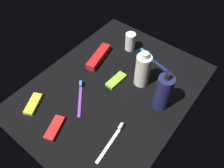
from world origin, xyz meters
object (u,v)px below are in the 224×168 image
object	(u,v)px
bodywash_bottle	(143,70)
toothbrush_purple	(80,96)
deodorant_stick	(130,42)
toothbrush_navy	(152,59)
toothpaste_box_red	(99,57)
snack_bar_lime	(116,80)
snack_bar_red	(55,128)
toothbrush_white	(112,140)
lotion_bottle	(163,93)
snack_bar_yellow	(33,104)

from	to	relation	value
bodywash_bottle	toothbrush_purple	distance (cm)	29.10
deodorant_stick	toothbrush_purple	distance (cm)	38.97
toothbrush_navy	deodorant_stick	bearing A→B (deg)	90.22
toothpaste_box_red	snack_bar_lime	xyz separation A→B (cm)	(-6.24, -15.65, -0.85)
snack_bar_red	toothbrush_white	bearing A→B (deg)	-84.78
lotion_bottle	snack_bar_yellow	size ratio (longest dim) A/B	1.90
lotion_bottle	toothbrush_white	xyz separation A→B (cm)	(-25.02, 5.73, -8.08)
toothpaste_box_red	snack_bar_yellow	world-z (taller)	toothpaste_box_red
lotion_bottle	snack_bar_lime	xyz separation A→B (cm)	(-0.99, 22.26, -7.94)
bodywash_bottle	snack_bar_yellow	xyz separation A→B (cm)	(-38.19, 28.46, -7.41)
toothbrush_white	toothbrush_navy	world-z (taller)	same
snack_bar_red	snack_bar_yellow	size ratio (longest dim) A/B	1.00
snack_bar_yellow	snack_bar_lime	bearing A→B (deg)	-57.43
bodywash_bottle	toothbrush_white	world-z (taller)	bodywash_bottle
deodorant_stick	toothbrush_purple	world-z (taller)	deodorant_stick
snack_bar_red	toothbrush_purple	bearing A→B (deg)	-11.15
snack_bar_lime	bodywash_bottle	bearing A→B (deg)	-51.20
snack_bar_lime	lotion_bottle	bearing A→B (deg)	-84.16
toothpaste_box_red	snack_bar_yellow	size ratio (longest dim) A/B	1.69
snack_bar_red	lotion_bottle	bearing A→B (deg)	-57.21
lotion_bottle	toothbrush_white	distance (cm)	26.91
toothbrush_purple	toothpaste_box_red	distance (cm)	24.65
toothbrush_navy	toothbrush_white	bearing A→B (deg)	-166.32
deodorant_stick	snack_bar_lime	distance (cm)	23.78
toothbrush_white	toothbrush_navy	xyz separation A→B (cm)	(46.12, 11.22, 0.00)
deodorant_stick	lotion_bottle	bearing A→B (deg)	-124.82
deodorant_stick	toothbrush_white	size ratio (longest dim) A/B	0.52
toothbrush_purple	snack_bar_red	distance (cm)	17.28
toothbrush_purple	toothpaste_box_red	bearing A→B (deg)	21.40
snack_bar_red	toothpaste_box_red	bearing A→B (deg)	-3.87
toothbrush_white	toothpaste_box_red	size ratio (longest dim) A/B	1.02
toothpaste_box_red	deodorant_stick	bearing A→B (deg)	-38.24
lotion_bottle	toothpaste_box_red	world-z (taller)	lotion_bottle
snack_bar_lime	toothbrush_navy	bearing A→B (deg)	-10.22
snack_bar_yellow	lotion_bottle	bearing A→B (deg)	-77.91
bodywash_bottle	deodorant_stick	xyz separation A→B (cm)	(15.51, 17.17, -3.48)
deodorant_stick	snack_bar_red	distance (cm)	56.08
toothbrush_navy	snack_bar_yellow	distance (cm)	59.11
bodywash_bottle	snack_bar_yellow	distance (cm)	48.20
toothbrush_white	snack_bar_lime	bearing A→B (deg)	34.53
toothbrush_white	snack_bar_yellow	world-z (taller)	toothbrush_white
toothbrush_navy	toothbrush_purple	bearing A→B (deg)	162.85
snack_bar_yellow	toothpaste_box_red	bearing A→B (deg)	-31.55
deodorant_stick	bodywash_bottle	bearing A→B (deg)	-132.09
toothbrush_navy	snack_bar_red	bearing A→B (deg)	170.58
deodorant_stick	snack_bar_yellow	world-z (taller)	deodorant_stick
lotion_bottle	toothbrush_navy	world-z (taller)	lotion_bottle
toothbrush_purple	snack_bar_lime	xyz separation A→B (cm)	(16.69, -6.67, 0.14)
snack_bar_yellow	toothbrush_navy	bearing A→B (deg)	-50.66
toothbrush_purple	snack_bar_red	size ratio (longest dim) A/B	1.39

